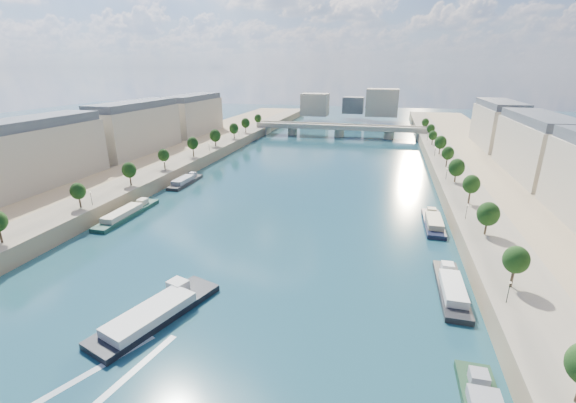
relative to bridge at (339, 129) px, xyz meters
The scene contains 17 objects.
ground 137.41m from the bridge, 90.00° to the right, with size 700.00×700.00×0.00m, color #0B2832.
quay_left 155.07m from the bridge, 117.67° to the right, with size 44.00×520.00×5.00m, color #9E8460.
quay_right 155.07m from the bridge, 62.33° to the right, with size 44.00×520.00×5.00m, color #9E8460.
pave_left 148.68m from the bridge, 112.54° to the right, with size 14.00×520.00×0.10m, color gray.
pave_right 148.68m from the bridge, 67.46° to the right, with size 14.00×520.00×0.10m, color gray.
trees_left 146.16m from the bridge, 112.12° to the right, with size 4.80×268.80×8.26m.
trees_right 138.79m from the bridge, 66.64° to the right, with size 4.80×268.80×8.26m.
lamps_left 156.41m from the bridge, 109.62° to the right, with size 0.36×200.36×4.28m.
lamps_right 142.38m from the bridge, 68.36° to the right, with size 0.36×200.36×4.28m.
buildings_left 151.85m from the bridge, 124.15° to the right, with size 16.00×226.00×23.20m.
buildings_right 151.85m from the bridge, 55.85° to the right, with size 16.00×226.00×23.20m.
skyline 82.82m from the bridge, 87.78° to the left, with size 79.00×42.00×22.00m.
bridge is the anchor object (origin of this frame).
tour_barge 204.95m from the bridge, 92.31° to the right, with size 14.96×26.60×3.63m.
wake 221.61m from the bridge, 92.14° to the right, with size 15.61×25.74×0.04m.
moored_barges_left 197.76m from the bridge, 103.30° to the right, with size 5.00×153.44×3.60m.
moored_barges_right 202.91m from the bridge, 77.04° to the right, with size 5.00×123.72×3.60m.
Camera 1 is at (29.91, -19.52, 43.57)m, focal length 24.00 mm.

